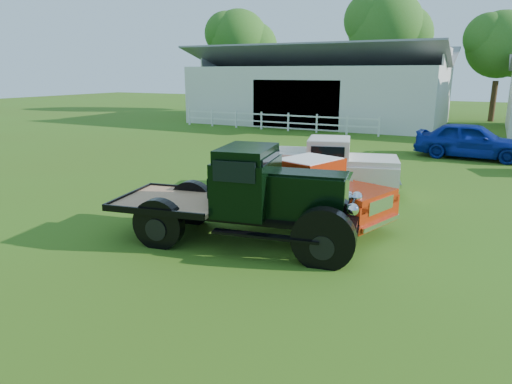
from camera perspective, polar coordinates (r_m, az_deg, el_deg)
The scene contains 10 objects.
ground at distance 10.32m, azimuth -4.06°, elevation -7.04°, with size 120.00×120.00×0.00m, color #346C16.
shed_left at distance 36.24m, azimuth 7.96°, elevation 13.03°, with size 18.80×10.20×5.60m, color silver, non-canonical shape.
fence_rail at distance 31.20m, azimuth 2.35°, elevation 8.84°, with size 14.20×0.16×1.20m, color white, non-canonical shape.
tree_a at distance 47.19m, azimuth -2.17°, elevation 16.51°, with size 6.30×6.30×10.50m, color #2C5714, non-canonical shape.
tree_b at distance 43.17m, azimuth 15.73°, elevation 16.82°, with size 6.90×6.90×11.50m, color #2C5714, non-canonical shape.
tree_c at distance 41.18m, azimuth 28.01°, elevation 14.06°, with size 5.40×5.40×9.00m, color #2C5714, non-canonical shape.
vintage_flatbed at distance 10.38m, azimuth -1.70°, elevation -0.38°, with size 5.63×2.23×2.23m, color black, non-canonical shape.
red_pickup at distance 12.10m, azimuth 6.25°, elevation 0.40°, with size 4.63×1.78×1.69m, color #9E2209, non-canonical shape.
white_pickup at distance 15.09m, azimuth 8.68°, elevation 3.30°, with size 4.74×1.84×1.74m, color silver, non-canonical shape.
misc_car_blue at distance 22.99m, azimuth 25.31°, elevation 5.84°, with size 1.92×4.78×1.63m, color navy.
Camera 1 is at (5.00, -8.18, 3.83)m, focal length 32.00 mm.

